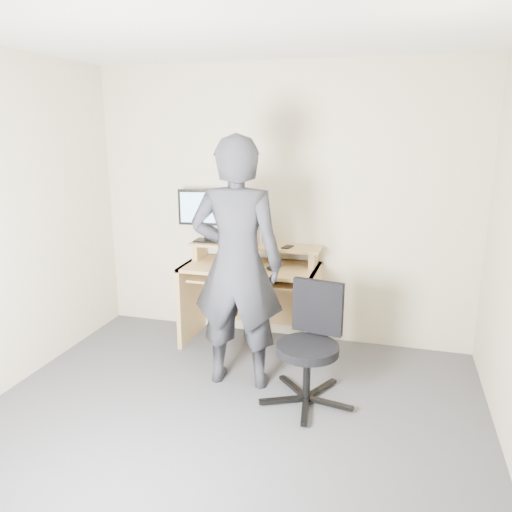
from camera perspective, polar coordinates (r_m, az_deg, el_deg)
The scene contains 14 objects.
ground at distance 3.44m, azimuth -4.41°, elevation -20.02°, with size 3.50×3.50×0.00m, color #4B4B50.
back_wall at distance 4.56m, azimuth 2.84°, elevation 5.77°, with size 3.50×0.02×2.50m, color beige.
ceiling at distance 2.88m, azimuth -5.49°, elevation 25.50°, with size 3.50×3.50×0.02m, color white.
desk at distance 4.57m, azimuth -0.34°, elevation -3.28°, with size 1.20×0.60×0.91m.
monitor at distance 4.61m, azimuth -5.75°, elevation 5.17°, with size 0.51×0.14×0.48m.
external_drive at distance 4.55m, azimuth -2.09°, elevation 2.67°, with size 0.07×0.13×0.20m, color black.
travel_mug at distance 4.52m, azimuth 0.75°, elevation 2.41°, with size 0.08×0.08×0.17m, color #B4B4B9.
smartphone at distance 4.42m, azimuth 3.62°, elevation 1.04°, with size 0.07×0.13×0.01m, color black.
charger at distance 4.54m, azimuth -4.09°, elevation 1.56°, with size 0.04×0.04×0.04m, color black.
headphones at distance 4.64m, azimuth -2.74°, elevation 1.75°, with size 0.16×0.16×0.02m, color silver.
keyboard at distance 4.37m, azimuth -0.67°, elevation -2.48°, with size 0.46×0.18×0.03m, color black.
mouse at distance 4.28m, azimuth 1.82°, elevation -1.41°, with size 0.10×0.06×0.04m, color black.
office_chair at distance 3.66m, azimuth 6.29°, elevation -9.48°, with size 0.67×0.67×0.85m.
person at distance 3.71m, azimuth -2.18°, elevation -0.97°, with size 0.70×0.46×1.91m, color black.
Camera 1 is at (1.00, -2.65, 1.96)m, focal length 35.00 mm.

